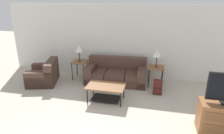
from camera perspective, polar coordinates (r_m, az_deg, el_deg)
name	(u,v)px	position (r m, az deg, el deg)	size (l,w,h in m)	color
wall_back	(122,42)	(7.22, 2.97, 7.22)	(8.83, 0.06, 2.60)	silver
couch	(116,74)	(6.96, 1.19, -1.97)	(2.10, 1.08, 0.82)	#4C3328
armchair	(44,75)	(7.27, -18.83, -2.12)	(1.17, 1.29, 0.80)	#4C3328
coffee_table	(106,90)	(5.71, -1.75, -6.47)	(1.07, 0.65, 0.47)	brown
side_table_left	(80,63)	(7.24, -9.20, 1.11)	(0.51, 0.53, 0.65)	brown
side_table_right	(156,69)	(6.75, 12.46, -0.52)	(0.51, 0.53, 0.65)	brown
table_lamp_left	(79,49)	(7.09, -9.43, 5.09)	(0.28, 0.28, 0.57)	#472D1E
table_lamp_right	(157,54)	(6.59, 12.79, 3.71)	(0.28, 0.28, 0.57)	#472D1E
backpack	(158,87)	(6.29, 12.88, -5.66)	(0.27, 0.26, 0.46)	#4C1E19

